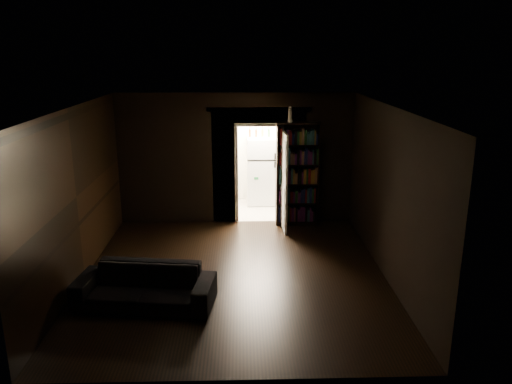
{
  "coord_description": "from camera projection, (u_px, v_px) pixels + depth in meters",
  "views": [
    {
      "loc": [
        0.13,
        -7.66,
        3.65
      ],
      "look_at": [
        0.38,
        0.9,
        1.2
      ],
      "focal_mm": 35.0,
      "sensor_mm": 36.0,
      "label": 1
    }
  ],
  "objects": [
    {
      "name": "ground",
      "position": [
        235.0,
        276.0,
        8.36
      ],
      "size": [
        5.5,
        5.5,
        0.0
      ],
      "primitive_type": "plane",
      "color": "black",
      "rests_on": "ground"
    },
    {
      "name": "room_walls",
      "position": [
        234.0,
        164.0,
        8.93
      ],
      "size": [
        5.02,
        5.61,
        2.84
      ],
      "color": "black",
      "rests_on": "ground"
    },
    {
      "name": "kitchen_alcove",
      "position": [
        257.0,
        157.0,
        11.76
      ],
      "size": [
        2.2,
        1.8,
        2.6
      ],
      "color": "beige",
      "rests_on": "ground"
    },
    {
      "name": "sofa",
      "position": [
        144.0,
        280.0,
        7.31
      ],
      "size": [
        2.12,
        1.14,
        0.78
      ],
      "primitive_type": "imported",
      "rotation": [
        0.0,
        0.0,
        -0.13
      ],
      "color": "black",
      "rests_on": "ground"
    },
    {
      "name": "bookshelf",
      "position": [
        297.0,
        174.0,
        10.58
      ],
      "size": [
        0.95,
        0.5,
        2.2
      ],
      "primitive_type": "cube",
      "rotation": [
        0.0,
        0.0,
        0.21
      ],
      "color": "black",
      "rests_on": "ground"
    },
    {
      "name": "refrigerator",
      "position": [
        262.0,
        170.0,
        12.1
      ],
      "size": [
        0.92,
        0.88,
        1.65
      ],
      "primitive_type": "cube",
      "rotation": [
        0.0,
        0.0,
        0.33
      ],
      "color": "white",
      "rests_on": "ground"
    },
    {
      "name": "door",
      "position": [
        284.0,
        181.0,
        10.32
      ],
      "size": [
        0.1,
        0.85,
        2.05
      ],
      "primitive_type": "cube",
      "rotation": [
        0.0,
        0.0,
        1.63
      ],
      "color": "white",
      "rests_on": "ground"
    },
    {
      "name": "figurine",
      "position": [
        290.0,
        114.0,
        10.27
      ],
      "size": [
        0.13,
        0.13,
        0.33
      ],
      "primitive_type": "cube",
      "rotation": [
        0.0,
        0.0,
        0.22
      ],
      "color": "silver",
      "rests_on": "bookshelf"
    },
    {
      "name": "bottles",
      "position": [
        259.0,
        132.0,
        11.82
      ],
      "size": [
        0.63,
        0.09,
        0.26
      ],
      "primitive_type": "cube",
      "rotation": [
        0.0,
        0.0,
        -0.02
      ],
      "color": "black",
      "rests_on": "refrigerator"
    }
  ]
}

